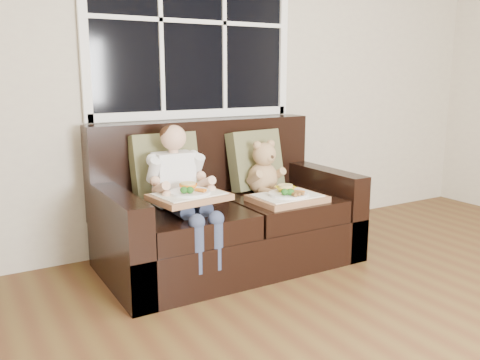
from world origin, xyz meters
TOP-DOWN VIEW (x-y plane):
  - window_back at (-0.63, 2.48)m, footprint 1.62×0.04m
  - loveseat at (-0.63, 2.02)m, footprint 1.70×0.92m
  - pillow_left at (-1.00, 2.17)m, footprint 0.45×0.21m
  - pillow_right at (-0.29, 2.17)m, footprint 0.45×0.25m
  - child at (-1.01, 1.90)m, footprint 0.36×0.59m
  - teddy_bear at (-0.32, 2.01)m, footprint 0.24×0.30m
  - tray_left at (-1.03, 1.74)m, footprint 0.47×0.38m
  - tray_right at (-0.32, 1.72)m, footprint 0.47×0.37m

SIDE VIEW (x-z plane):
  - loveseat at x=-0.63m, z-range -0.17..0.79m
  - tray_right at x=-0.32m, z-range 0.43..0.54m
  - tray_left at x=-1.03m, z-range 0.53..0.62m
  - teddy_bear at x=-0.32m, z-range 0.41..0.80m
  - child at x=-1.01m, z-range 0.23..1.03m
  - pillow_right at x=-0.29m, z-range 0.44..0.88m
  - pillow_left at x=-1.00m, z-range 0.44..0.90m
  - window_back at x=-0.63m, z-range 0.96..2.33m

